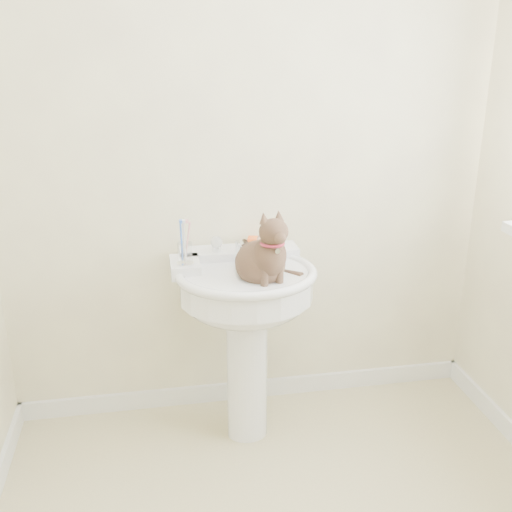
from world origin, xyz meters
TOP-DOWN VIEW (x-y plane):
  - wall_back at (0.00, 1.10)m, footprint 2.20×0.00m
  - baseboard_back at (0.00, 1.09)m, footprint 2.20×0.02m
  - pedestal_sink at (-0.06, 0.81)m, footprint 0.60×0.59m
  - faucet at (-0.06, 0.96)m, footprint 0.28×0.12m
  - soap_bar at (0.03, 1.04)m, footprint 0.10×0.08m
  - toothbrush_cup at (-0.31, 0.84)m, footprint 0.07×0.07m
  - cat at (-0.00, 0.73)m, footprint 0.22×0.28m

SIDE VIEW (x-z plane):
  - baseboard_back at x=0.00m, z-range 0.00..0.09m
  - pedestal_sink at x=-0.06m, z-range 0.24..1.06m
  - soap_bar at x=0.03m, z-range 0.83..0.86m
  - faucet at x=-0.06m, z-range 0.80..0.94m
  - cat at x=0.00m, z-range 0.67..1.08m
  - toothbrush_cup at x=-0.31m, z-range 0.78..0.97m
  - wall_back at x=0.00m, z-range 0.00..2.50m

